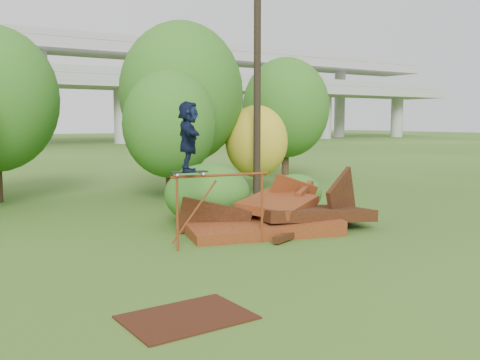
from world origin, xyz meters
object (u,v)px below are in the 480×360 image
skater (188,136)px  flat_plate (187,317)px  scrap_pile (279,217)px  utility_pole (257,59)px

skater → flat_plate: skater is taller
scrap_pile → utility_pole: utility_pole is taller
flat_plate → utility_pole: utility_pole is taller
scrap_pile → skater: skater is taller
skater → flat_plate: 5.17m
utility_pole → scrap_pile: bearing=-119.0°
skater → utility_pole: 9.20m
skater → utility_pole: utility_pole is taller
scrap_pile → utility_pole: size_ratio=0.55×
scrap_pile → flat_plate: size_ratio=3.10×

